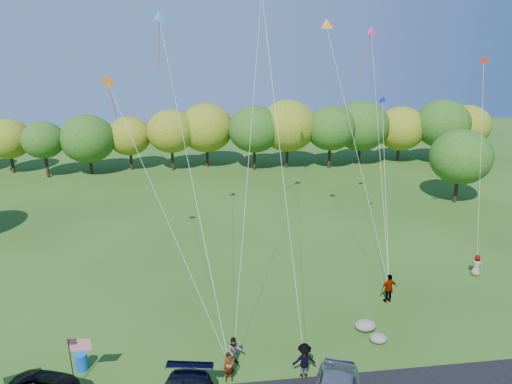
# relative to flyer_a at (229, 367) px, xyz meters

# --- Properties ---
(ground) EXTENTS (140.00, 140.00, 0.00)m
(ground) POSITION_rel_flyer_a_xyz_m (0.53, 0.68, -0.78)
(ground) COLOR #2B5017
(ground) RESTS_ON ground
(treeline) EXTENTS (76.30, 27.68, 8.23)m
(treeline) POSITION_rel_flyer_a_xyz_m (-0.71, 36.71, 3.91)
(treeline) COLOR #352013
(treeline) RESTS_ON ground
(flyer_a) EXTENTS (0.62, 0.46, 1.57)m
(flyer_a) POSITION_rel_flyer_a_xyz_m (0.00, 0.00, 0.00)
(flyer_a) COLOR #4C4C59
(flyer_a) RESTS_ON ground
(flyer_b) EXTENTS (0.77, 0.61, 1.53)m
(flyer_b) POSITION_rel_flyer_a_xyz_m (0.34, 1.19, -0.02)
(flyer_b) COLOR #4C4C59
(flyer_b) RESTS_ON ground
(flyer_c) EXTENTS (1.17, 0.68, 1.82)m
(flyer_c) POSITION_rel_flyer_a_xyz_m (3.66, -0.12, 0.12)
(flyer_c) COLOR #4C4C59
(flyer_c) RESTS_ON ground
(flyer_d) EXTENTS (1.18, 0.64, 1.91)m
(flyer_d) POSITION_rel_flyer_a_xyz_m (10.45, 5.77, 0.17)
(flyer_d) COLOR #4C4C59
(flyer_d) RESTS_ON ground
(flyer_e) EXTENTS (0.88, 0.88, 1.54)m
(flyer_e) POSITION_rel_flyer_a_xyz_m (17.91, 8.27, -0.01)
(flyer_e) COLOR #4C4C59
(flyer_e) RESTS_ON ground
(park_bench) EXTENTS (1.57, 0.80, 0.90)m
(park_bench) POSITION_rel_flyer_a_xyz_m (-9.69, 0.78, -0.30)
(park_bench) COLOR #143918
(park_bench) RESTS_ON ground
(trash_barrel) EXTENTS (0.61, 0.61, 0.92)m
(trash_barrel) POSITION_rel_flyer_a_xyz_m (-7.29, 1.71, -0.32)
(trash_barrel) COLOR blue
(trash_barrel) RESTS_ON ground
(flag_assembly) EXTENTS (1.02, 0.66, 2.77)m
(flag_assembly) POSITION_rel_flyer_a_xyz_m (-7.03, 0.42, 1.31)
(flag_assembly) COLOR black
(flag_assembly) RESTS_ON ground
(boulder_near) EXTENTS (1.22, 0.96, 0.61)m
(boulder_near) POSITION_rel_flyer_a_xyz_m (7.99, 3.09, -0.48)
(boulder_near) COLOR gray
(boulder_near) RESTS_ON ground
(boulder_far) EXTENTS (0.95, 0.80, 0.50)m
(boulder_far) POSITION_rel_flyer_a_xyz_m (8.31, 1.94, -0.54)
(boulder_far) COLOR gray
(boulder_far) RESTS_ON ground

